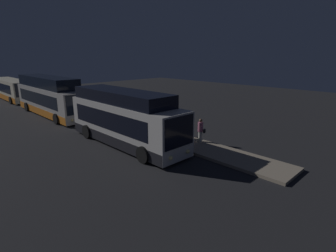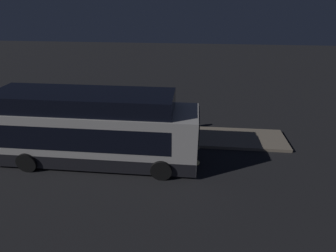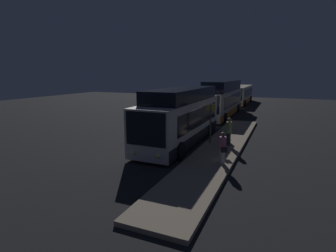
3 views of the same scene
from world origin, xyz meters
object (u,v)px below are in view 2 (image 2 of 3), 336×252
passenger_boarding (117,115)px  suitcase (107,126)px  passenger_waiting (174,116)px  bus_lead (94,132)px  sign_post (109,113)px

passenger_boarding → suitcase: bearing=-8.8°
passenger_waiting → suitcase: 4.26m
bus_lead → passenger_waiting: bus_lead is taller
suitcase → passenger_waiting: bearing=8.6°
sign_post → passenger_boarding: bearing=86.5°
bus_lead → passenger_boarding: (0.19, 3.32, -0.52)m
bus_lead → suitcase: (-0.39, 3.05, -1.16)m
suitcase → sign_post: 1.68m
passenger_boarding → passenger_waiting: 3.62m
passenger_waiting → sign_post: (-3.67, -1.61, 0.73)m
passenger_waiting → suitcase: size_ratio=1.78×
sign_post → passenger_waiting: bearing=23.6°
passenger_boarding → sign_post: (-0.08, -1.24, 0.63)m
passenger_waiting → sign_post: bearing=-94.6°
passenger_waiting → passenger_boarding: bearing=-112.4°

